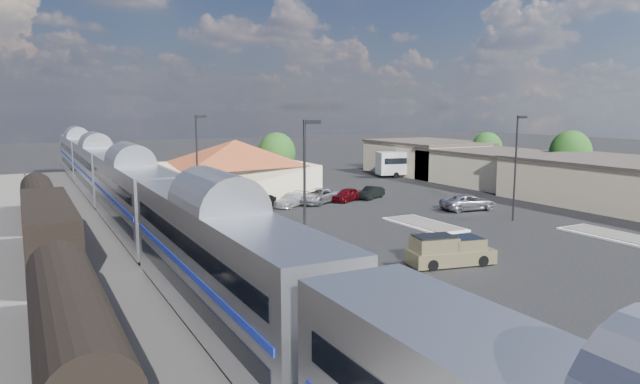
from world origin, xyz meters
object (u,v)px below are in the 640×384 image
station_depot (235,168)px  suv (469,202)px  coach_bus (415,162)px  pickup_truck (451,251)px

station_depot → suv: size_ratio=3.41×
suv → coach_bus: bearing=-17.9°
station_depot → suv: (16.73, -18.33, -2.38)m
pickup_truck → suv: 19.95m
pickup_truck → coach_bus: bearing=-23.3°
station_depot → coach_bus: size_ratio=1.63×
station_depot → suv: 24.93m
station_depot → suv: bearing=-47.6°
suv → pickup_truck: bearing=143.0°
pickup_truck → coach_bus: coach_bus is taller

